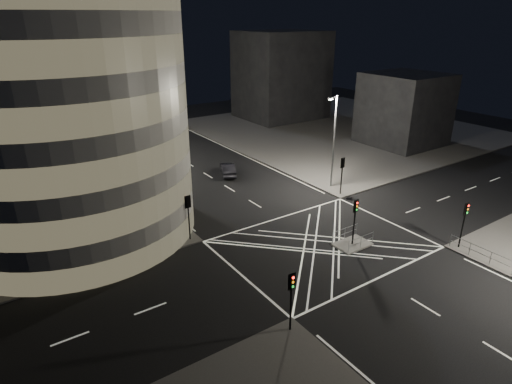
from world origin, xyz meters
TOP-DOWN VIEW (x-y plane):
  - ground at (0.00, 0.00)m, footprint 120.00×120.00m
  - sidewalk_far_right at (29.00, 27.00)m, footprint 42.00×42.00m
  - central_island at (2.00, -1.50)m, footprint 3.00×2.00m
  - building_right_far at (26.00, 40.00)m, footprint 14.00×12.00m
  - building_right_near at (30.00, 16.00)m, footprint 10.00×10.00m
  - building_far_end at (-4.00, 58.00)m, footprint 18.00×8.00m
  - tree_a at (-10.50, 9.00)m, footprint 4.96×4.96m
  - tree_b at (-10.50, 15.00)m, footprint 4.57×4.57m
  - tree_c at (-10.50, 21.00)m, footprint 4.23×4.23m
  - tree_d at (-10.50, 27.00)m, footprint 5.52×5.52m
  - tree_e at (-10.50, 33.00)m, footprint 3.62×3.62m
  - traffic_signal_fl at (-8.80, 6.80)m, footprint 0.55×0.22m
  - traffic_signal_nl at (-8.80, -6.80)m, footprint 0.55×0.22m
  - traffic_signal_fr at (8.80, 6.80)m, footprint 0.55×0.22m
  - traffic_signal_nr at (8.80, -6.80)m, footprint 0.55×0.22m
  - traffic_signal_island at (2.00, -1.50)m, footprint 0.55×0.22m
  - street_lamp_left_near at (-9.44, 12.00)m, footprint 1.25×0.25m
  - street_lamp_left_far at (-9.44, 30.00)m, footprint 1.25×0.25m
  - street_lamp_right_far at (9.44, 9.00)m, footprint 1.25×0.25m
  - railing_island_south at (2.00, -2.40)m, footprint 2.80×0.06m
  - railing_island_north at (2.00, -0.60)m, footprint 2.80×0.06m
  - sedan at (2.07, 18.83)m, footprint 3.13×4.59m

SIDE VIEW (x-z plane):
  - ground at x=0.00m, z-range 0.00..0.00m
  - sidewalk_far_right at x=29.00m, z-range 0.00..0.15m
  - central_island at x=2.00m, z-range 0.00..0.15m
  - railing_island_south at x=2.00m, z-range 0.15..1.25m
  - railing_island_north at x=2.00m, z-range 0.15..1.25m
  - sedan at x=2.07m, z-range 0.00..1.43m
  - traffic_signal_fl at x=-8.80m, z-range 0.91..4.91m
  - traffic_signal_nl at x=-8.80m, z-range 0.91..4.91m
  - traffic_signal_fr at x=8.80m, z-range 0.91..4.91m
  - traffic_signal_nr at x=8.80m, z-range 0.91..4.91m
  - traffic_signal_island at x=2.00m, z-range 0.91..4.91m
  - tree_e at x=-10.50m, z-range 1.17..7.39m
  - tree_a at x=-10.50m, z-range 0.84..7.94m
  - tree_b at x=-10.50m, z-range 1.11..8.30m
  - tree_d at x=-10.50m, z-range 0.99..9.04m
  - building_right_near at x=30.00m, z-range 0.15..10.15m
  - tree_c at x=-10.50m, z-range 1.44..8.91m
  - street_lamp_left_near at x=-9.44m, z-range 0.54..10.54m
  - street_lamp_left_far at x=-9.44m, z-range 0.54..10.54m
  - street_lamp_right_far at x=9.44m, z-range 0.54..10.54m
  - building_right_far at x=26.00m, z-range 0.15..15.15m
  - building_far_end at x=-4.00m, z-range 0.00..18.00m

